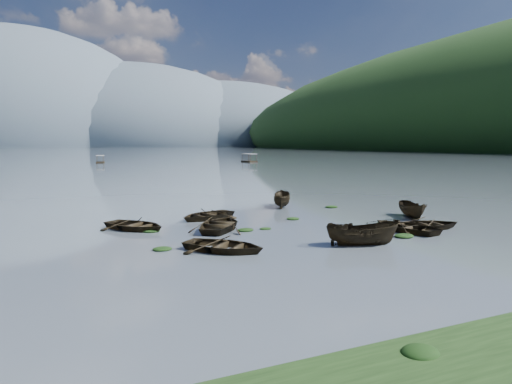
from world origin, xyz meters
name	(u,v)px	position (x,y,z in m)	size (l,w,h in m)	color
ground_plane	(344,248)	(0.00, 0.00, 0.00)	(2400.00, 2400.00, 0.00)	#505A65
haze_mtn_b	(20,146)	(-60.00, 900.00, 0.00)	(520.00, 520.00, 340.00)	#475666
haze_mtn_c	(134,146)	(140.00, 900.00, 0.00)	(520.00, 520.00, 260.00)	#475666
haze_mtn_d	(220,146)	(320.00, 900.00, 0.00)	(520.00, 520.00, 220.00)	#475666
rowboat_0	(224,251)	(-6.47, 2.05, 0.00)	(3.35, 4.69, 0.97)	black
rowboat_1	(221,229)	(-4.44, 8.11, 0.00)	(3.65, 5.12, 1.06)	black
rowboat_2	(362,245)	(1.36, 0.07, 0.00)	(1.62, 4.31, 1.67)	black
rowboat_3	(405,231)	(6.70, 2.41, 0.00)	(3.44, 4.82, 1.00)	black
rowboat_4	(428,228)	(8.80, 2.43, 0.00)	(3.26, 4.56, 0.94)	black
rowboat_5	(412,217)	(11.18, 6.48, 0.00)	(1.49, 3.96, 1.53)	black
rowboat_6	(135,229)	(-9.81, 10.49, 0.00)	(3.38, 4.74, 0.98)	black
rowboat_7	(207,219)	(-3.93, 12.60, 0.00)	(3.44, 4.81, 1.00)	black
rowboat_8	(282,207)	(4.57, 16.30, 0.00)	(1.54, 4.10, 1.58)	black
weed_clump_0	(162,250)	(-9.49, 3.70, 0.00)	(1.08, 0.88, 0.24)	black
weed_clump_1	(245,231)	(-3.13, 6.85, 0.00)	(1.13, 0.90, 0.25)	black
weed_clump_2	(404,237)	(5.14, 0.82, 0.00)	(1.29, 1.03, 0.28)	black
weed_clump_3	(293,219)	(2.06, 9.59, 0.00)	(1.03, 0.87, 0.23)	black
weed_clump_4	(383,223)	(7.29, 5.32, 0.00)	(0.99, 0.78, 0.20)	black
weed_clump_5	(151,232)	(-8.96, 9.21, 0.00)	(1.18, 0.95, 0.25)	black
weed_clump_6	(265,229)	(-1.62, 6.87, 0.00)	(0.84, 0.70, 0.17)	black
weed_clump_7	(332,208)	(8.46, 13.82, 0.00)	(1.19, 0.95, 0.26)	black
pontoon_centre	(100,163)	(-0.77, 123.52, 0.00)	(2.30, 5.53, 2.12)	black
pontoon_right	(249,162)	(42.10, 109.48, 0.00)	(2.70, 6.49, 2.49)	black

